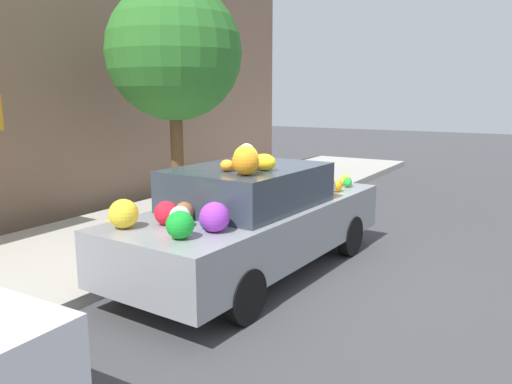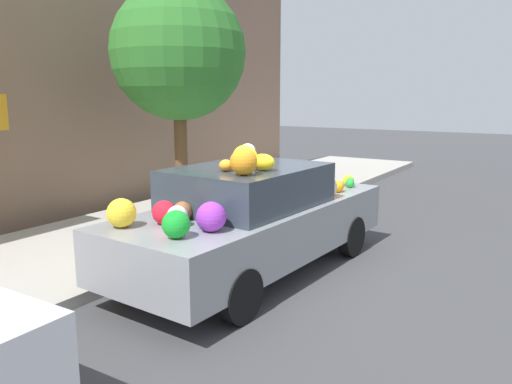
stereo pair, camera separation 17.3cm
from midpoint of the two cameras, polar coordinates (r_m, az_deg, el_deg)
The scene contains 6 objects.
ground_plane at distance 7.09m, azimuth -0.67°, elevation -9.04°, with size 60.00×60.00×0.00m, color #424244.
sidewalk_curb at distance 8.73m, azimuth -15.99°, elevation -5.12°, with size 24.00×3.20×0.15m.
building_facade at distance 10.12m, azimuth -26.13°, elevation 12.32°, with size 18.00×1.20×5.77m.
street_tree at distance 9.47m, azimuth -9.87°, elevation 15.37°, with size 2.46×2.46×4.28m.
fire_hydrant at distance 6.95m, azimuth -16.67°, elevation -5.68°, with size 0.20×0.20×0.70m.
art_car at distance 6.82m, azimuth -0.97°, elevation -2.91°, with size 4.63×1.95×1.83m.
Camera 1 is at (-5.71, -3.43, 2.42)m, focal length 35.00 mm.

